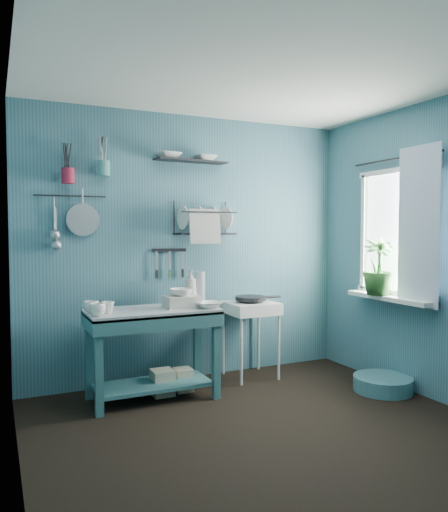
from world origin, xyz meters
name	(u,v)px	position (x,y,z in m)	size (l,w,h in m)	color
floor	(269,434)	(0.00, 0.00, 0.00)	(3.20, 3.20, 0.00)	black
ceiling	(270,69)	(0.00, 0.00, 2.50)	(3.20, 3.20, 0.00)	silver
wall_back	(191,248)	(0.00, 1.50, 1.25)	(3.20, 3.20, 0.00)	#36616F
wall_left	(17,261)	(-1.60, 0.00, 1.25)	(3.00, 3.00, 0.00)	#36616F
wall_right	(439,251)	(1.60, 0.00, 1.25)	(3.00, 3.00, 0.00)	#36616F
work_counter	(153,354)	(-0.52, 1.04, 0.38)	(1.07, 0.54, 0.76)	#306166
mug_left	(98,310)	(-1.00, 0.88, 0.81)	(0.12, 0.12, 0.10)	white
mug_mid	(108,307)	(-0.90, 0.98, 0.81)	(0.10, 0.10, 0.09)	white
mug_right	(91,307)	(-1.02, 1.04, 0.81)	(0.12, 0.12, 0.10)	white
wash_tub	(181,302)	(-0.27, 1.02, 0.81)	(0.28, 0.22, 0.10)	#B9B4A9
tub_bowl	(181,292)	(-0.27, 1.02, 0.89)	(0.20, 0.20, 0.06)	white
soap_bottle	(191,286)	(-0.10, 1.24, 0.91)	(0.12, 0.12, 0.30)	#B9B4A9
water_bottle	(200,287)	(0.00, 1.26, 0.90)	(0.09, 0.09, 0.28)	#A1ABB4
counter_bowl	(209,305)	(-0.07, 0.89, 0.79)	(0.22, 0.22, 0.05)	white
hotplate_stand	(251,340)	(0.52, 1.25, 0.36)	(0.46, 0.46, 0.73)	white
frying_pan	(251,298)	(0.52, 1.25, 0.77)	(0.30, 0.30, 0.04)	black
knife_strip	(169,250)	(-0.22, 1.47, 1.23)	(0.32, 0.02, 0.03)	black
dish_rack	(205,218)	(0.09, 1.37, 1.53)	(0.55, 0.24, 0.32)	black
upper_shelf	(191,161)	(-0.03, 1.40, 2.06)	(0.70, 0.18, 0.01)	black
shelf_bowl_left	(169,164)	(-0.25, 1.40, 2.02)	(0.22, 0.22, 0.06)	white
shelf_bowl_right	(206,159)	(0.11, 1.40, 2.08)	(0.21, 0.21, 0.05)	white
utensil_cup_magenta	(68,176)	(-1.13, 1.42, 1.87)	(0.11, 0.11, 0.13)	maroon
utensil_cup_teal	(104,168)	(-0.83, 1.42, 1.95)	(0.11, 0.11, 0.13)	teal
colander	(83,220)	(-1.01, 1.45, 1.51)	(0.28, 0.28, 0.03)	#9A9DA1
ladle_outer	(54,215)	(-1.25, 1.46, 1.55)	(0.01, 0.01, 0.30)	#9A9DA1
ladle_inner	(56,225)	(-1.24, 1.46, 1.46)	(0.01, 0.01, 0.30)	#9A9DA1
hook_rail	(70,196)	(-1.11, 1.47, 1.71)	(0.01, 0.01, 0.60)	black
window_glass	(398,232)	(1.59, 0.45, 1.40)	(1.10, 1.10, 0.00)	white
windowsill	(389,298)	(1.50, 0.45, 0.81)	(0.16, 0.95, 0.04)	white
curtain	(418,226)	(1.52, 0.15, 1.45)	(1.35, 1.35, 0.00)	white
curtain_rod	(395,159)	(1.54, 0.45, 2.05)	(0.02, 0.02, 1.05)	black
potted_plant	(379,267)	(1.45, 0.54, 1.09)	(0.29, 0.29, 0.52)	#2D6227
storage_tin_large	(162,382)	(-0.42, 1.09, 0.11)	(0.18, 0.18, 0.22)	tan
storage_tin_small	(183,380)	(-0.22, 1.12, 0.10)	(0.15, 0.15, 0.20)	tan
floor_basin	(383,384)	(1.37, 0.37, 0.07)	(0.51, 0.51, 0.13)	teal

